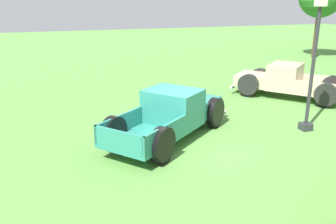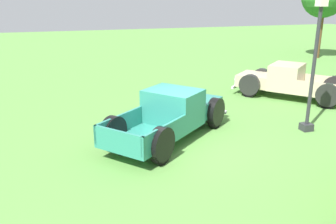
% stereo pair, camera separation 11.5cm
% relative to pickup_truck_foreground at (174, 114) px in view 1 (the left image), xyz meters
% --- Properties ---
extents(ground_plane, '(80.00, 80.00, 0.00)m').
position_rel_pickup_truck_foreground_xyz_m(ground_plane, '(0.63, 0.03, -0.75)').
color(ground_plane, '#5B9342').
extents(pickup_truck_foreground, '(4.66, 5.07, 1.56)m').
position_rel_pickup_truck_foreground_xyz_m(pickup_truck_foreground, '(0.00, 0.00, 0.00)').
color(pickup_truck_foreground, '#2D8475').
rests_on(pickup_truck_foreground, ground_plane).
extents(pickup_truck_behind_left, '(4.91, 4.56, 1.52)m').
position_rel_pickup_truck_foreground_xyz_m(pickup_truck_behind_left, '(-3.00, 6.29, -0.02)').
color(pickup_truck_behind_left, '#C6B793').
rests_on(pickup_truck_behind_left, ground_plane).
extents(lamp_post_near, '(0.36, 0.36, 4.56)m').
position_rel_pickup_truck_foreground_xyz_m(lamp_post_near, '(0.98, 4.49, 1.64)').
color(lamp_post_near, '#2D2D33').
rests_on(lamp_post_near, ground_plane).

